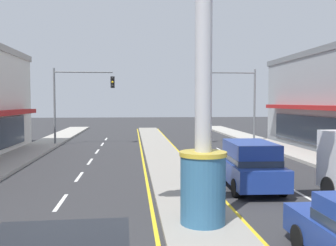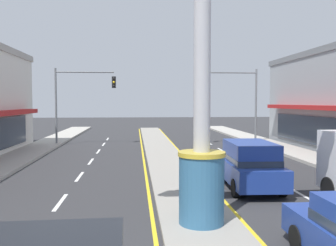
{
  "view_description": "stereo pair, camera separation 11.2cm",
  "coord_description": "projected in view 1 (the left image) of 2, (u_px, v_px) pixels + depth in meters",
  "views": [
    {
      "loc": [
        -1.92,
        -3.65,
        3.5
      ],
      "look_at": [
        -0.42,
        11.89,
        2.6
      ],
      "focal_mm": 39.07,
      "sensor_mm": 36.0,
      "label": 1
    },
    {
      "loc": [
        -1.81,
        -3.66,
        3.5
      ],
      "look_at": [
        -0.42,
        11.89,
        2.6
      ],
      "focal_mm": 39.07,
      "sensor_mm": 36.0,
      "label": 2
    }
  ],
  "objects": [
    {
      "name": "lane_markings",
      "position": [
        167.0,
        164.0,
        20.56
      ],
      "size": [
        9.01,
        52.0,
        0.01
      ],
      "color": "silver",
      "rests_on": "ground"
    },
    {
      "name": "suv_near_left_lane",
      "position": [
        249.0,
        164.0,
        14.79
      ],
      "size": [
        2.12,
        4.68,
        1.9
      ],
      "color": "navy",
      "rests_on": "ground"
    },
    {
      "name": "traffic_light_right_side",
      "position": [
        234.0,
        93.0,
        29.95
      ],
      "size": [
        4.86,
        0.46,
        6.2
      ],
      "color": "slate",
      "rests_on": "ground"
    },
    {
      "name": "median_strip",
      "position": [
        165.0,
        159.0,
        21.9
      ],
      "size": [
        2.27,
        52.0,
        0.14
      ],
      "primitive_type": "cube",
      "color": "gray",
      "rests_on": "ground"
    },
    {
      "name": "sidewalk_right",
      "position": [
        325.0,
        162.0,
        20.78
      ],
      "size": [
        2.52,
        60.0,
        0.18
      ],
      "primitive_type": "cube",
      "color": "#ADA89E",
      "rests_on": "ground"
    },
    {
      "name": "district_sign",
      "position": [
        204.0,
        79.0,
        9.91
      ],
      "size": [
        6.71,
        1.31,
        8.06
      ],
      "color": "#33668C",
      "rests_on": "median_strip"
    },
    {
      "name": "traffic_light_left_side",
      "position": [
        77.0,
        93.0,
        29.21
      ],
      "size": [
        4.86,
        0.46,
        6.2
      ],
      "color": "slate",
      "rests_on": "ground"
    }
  ]
}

